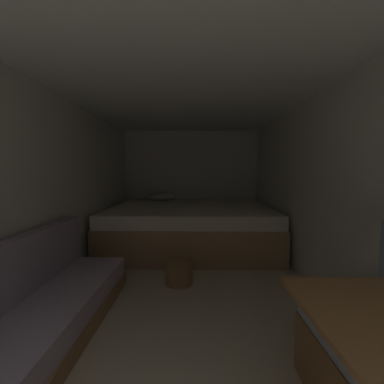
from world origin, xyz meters
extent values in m
plane|color=beige|center=(0.00, 1.94, 0.00)|extent=(7.01, 7.01, 0.00)
cube|color=silver|center=(0.00, 4.47, 1.03)|extent=(2.79, 0.05, 2.07)
cube|color=silver|center=(-1.37, 1.94, 1.03)|extent=(0.05, 5.01, 2.07)
cube|color=silver|center=(1.37, 1.94, 1.03)|extent=(0.05, 5.01, 2.07)
cube|color=white|center=(0.00, 1.94, 2.09)|extent=(2.79, 5.01, 0.05)
cube|color=tan|center=(0.00, 3.46, 0.25)|extent=(2.57, 1.88, 0.50)
cube|color=beige|center=(0.00, 3.46, 0.59)|extent=(2.53, 1.84, 0.19)
ellipsoid|color=white|center=(-0.58, 4.18, 0.76)|extent=(0.52, 0.33, 0.15)
cube|color=#9E7247|center=(-1.01, 1.02, 0.06)|extent=(0.63, 2.30, 0.12)
cube|color=#AD9EB2|center=(-1.01, 1.02, 0.21)|extent=(0.59, 2.26, 0.17)
cylinder|color=silver|center=(0.86, 0.59, 0.34)|extent=(0.05, 0.05, 0.69)
cylinder|color=olive|center=(-0.09, 2.15, 0.12)|extent=(0.31, 0.31, 0.24)
camera|label=1|loc=(0.09, -0.48, 1.27)|focal=22.57mm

